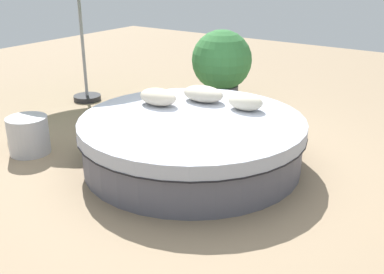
% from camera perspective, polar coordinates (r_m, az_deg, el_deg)
% --- Properties ---
extents(ground_plane, '(16.00, 16.00, 0.00)m').
position_cam_1_polar(ground_plane, '(5.23, 0.00, -3.38)').
color(ground_plane, '#9E8466').
extents(round_bed, '(2.49, 2.49, 0.55)m').
position_cam_1_polar(round_bed, '(5.11, 0.00, -0.51)').
color(round_bed, '#595966').
rests_on(round_bed, ground_plane).
extents(throw_pillow_0, '(0.42, 0.29, 0.19)m').
position_cam_1_polar(throw_pillow_0, '(5.31, 6.63, 4.38)').
color(throw_pillow_0, beige).
rests_on(throw_pillow_0, round_bed).
extents(throw_pillow_1, '(0.53, 0.33, 0.19)m').
position_cam_1_polar(throw_pillow_1, '(5.59, 1.39, 5.39)').
color(throw_pillow_1, beige).
rests_on(throw_pillow_1, round_bed).
extents(throw_pillow_2, '(0.49, 0.31, 0.20)m').
position_cam_1_polar(throw_pillow_2, '(5.46, -4.24, 4.99)').
color(throw_pillow_2, beige).
rests_on(throw_pillow_2, round_bed).
extents(planter, '(0.92, 0.92, 1.18)m').
position_cam_1_polar(planter, '(7.15, 3.69, 9.03)').
color(planter, '#4C4C51').
rests_on(planter, ground_plane).
extents(side_table, '(0.48, 0.48, 0.45)m').
position_cam_1_polar(side_table, '(5.78, -19.61, 0.21)').
color(side_table, '#B7B7BC').
rests_on(side_table, ground_plane).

